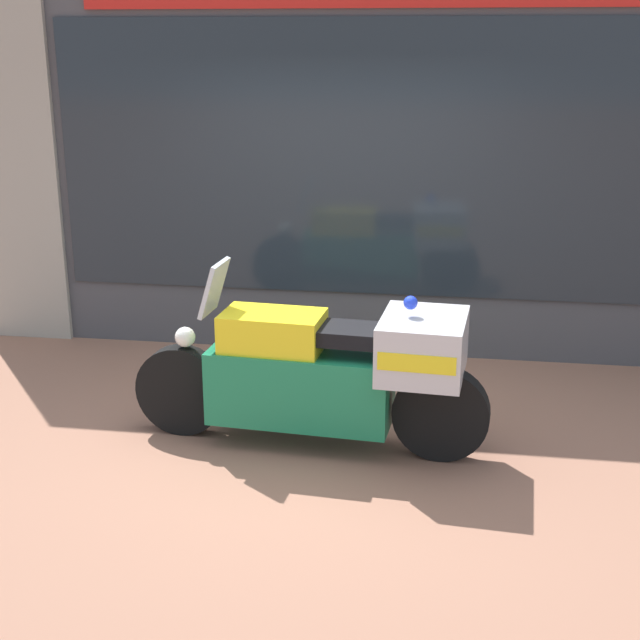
# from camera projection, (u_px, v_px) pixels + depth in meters

# --- Properties ---
(ground_plane) EXTENTS (60.00, 60.00, 0.00)m
(ground_plane) POSITION_uv_depth(u_px,v_px,m) (311.00, 438.00, 6.15)
(ground_plane) COLOR #8E604C
(shop_building) EXTENTS (6.71, 0.55, 3.25)m
(shop_building) POSITION_uv_depth(u_px,v_px,m) (302.00, 161.00, 7.60)
(shop_building) COLOR #424247
(shop_building) RESTS_ON ground
(window_display) EXTENTS (5.43, 0.30, 1.90)m
(window_display) POSITION_uv_depth(u_px,v_px,m) (386.00, 296.00, 7.88)
(window_display) COLOR slate
(window_display) RESTS_ON ground
(paramedic_motorcycle) EXTENTS (2.42, 0.71, 1.25)m
(paramedic_motorcycle) POSITION_uv_depth(u_px,v_px,m) (330.00, 370.00, 5.86)
(paramedic_motorcycle) COLOR black
(paramedic_motorcycle) RESTS_ON ground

